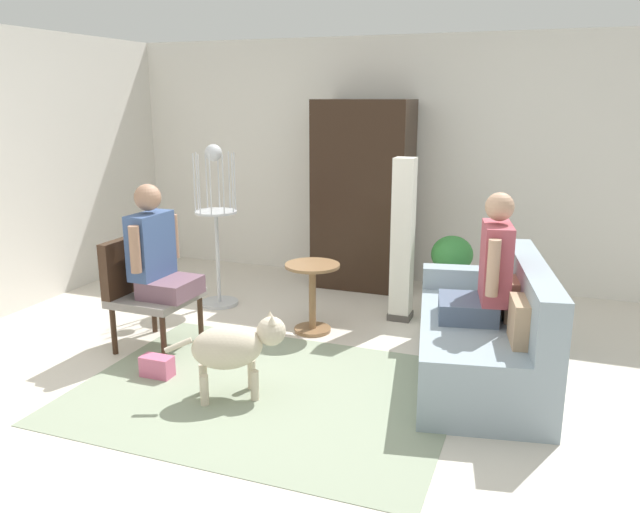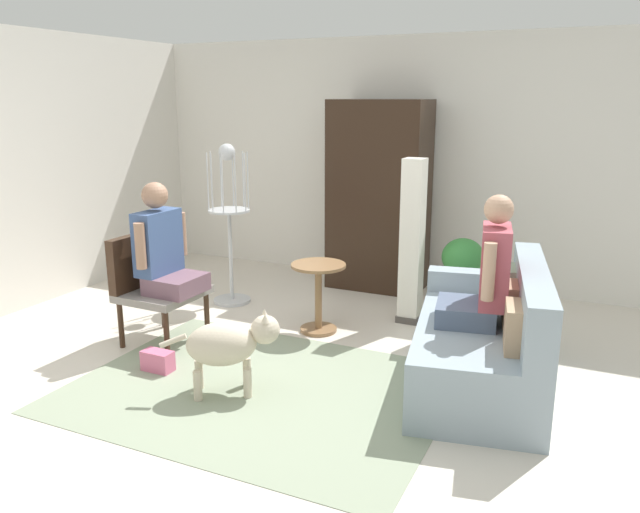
# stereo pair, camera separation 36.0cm
# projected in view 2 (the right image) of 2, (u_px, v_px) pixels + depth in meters

# --- Properties ---
(ground_plane) EXTENTS (6.96, 6.96, 0.00)m
(ground_plane) POSITION_uv_depth(u_px,v_px,m) (281.00, 377.00, 4.49)
(ground_plane) COLOR beige
(back_wall) EXTENTS (6.40, 0.12, 2.55)m
(back_wall) POSITION_uv_depth(u_px,v_px,m) (405.00, 162.00, 6.64)
(back_wall) COLOR silver
(back_wall) RESTS_ON ground
(left_wall) EXTENTS (0.12, 6.09, 2.55)m
(left_wall) POSITION_uv_depth(u_px,v_px,m) (6.00, 173.00, 5.66)
(left_wall) COLOR silver
(left_wall) RESTS_ON ground
(area_rug) EXTENTS (2.50, 1.92, 0.01)m
(area_rug) POSITION_uv_depth(u_px,v_px,m) (259.00, 389.00, 4.30)
(area_rug) COLOR gray
(area_rug) RESTS_ON ground
(couch) EXTENTS (1.10, 1.74, 0.85)m
(couch) POSITION_uv_depth(u_px,v_px,m) (487.00, 342.00, 4.29)
(couch) COLOR #8EA0AD
(couch) RESTS_ON ground
(armchair) EXTENTS (0.57, 0.62, 0.88)m
(armchair) POSITION_uv_depth(u_px,v_px,m) (151.00, 279.00, 5.07)
(armchair) COLOR #382316
(armchair) RESTS_ON ground
(person_on_couch) EXTENTS (0.52, 0.56, 0.88)m
(person_on_couch) POSITION_uv_depth(u_px,v_px,m) (486.00, 275.00, 4.16)
(person_on_couch) COLOR slate
(person_on_armchair) EXTENTS (0.46, 0.56, 0.87)m
(person_on_armchair) POSITION_uv_depth(u_px,v_px,m) (163.00, 249.00, 4.94)
(person_on_armchair) COLOR #725060
(round_end_table) EXTENTS (0.46, 0.46, 0.59)m
(round_end_table) POSITION_uv_depth(u_px,v_px,m) (318.00, 291.00, 5.28)
(round_end_table) COLOR olive
(round_end_table) RESTS_ON ground
(dog) EXTENTS (0.69, 0.50, 0.57)m
(dog) POSITION_uv_depth(u_px,v_px,m) (228.00, 344.00, 4.16)
(dog) COLOR beige
(dog) RESTS_ON ground
(bird_cage_stand) EXTENTS (0.39, 0.39, 1.53)m
(bird_cage_stand) POSITION_uv_depth(u_px,v_px,m) (229.00, 224.00, 5.95)
(bird_cage_stand) COLOR silver
(bird_cage_stand) RESTS_ON ground
(potted_plant) EXTENTS (0.37, 0.37, 0.75)m
(potted_plant) POSITION_uv_depth(u_px,v_px,m) (462.00, 275.00, 5.51)
(potted_plant) COLOR beige
(potted_plant) RESTS_ON ground
(column_lamp) EXTENTS (0.20, 0.20, 1.45)m
(column_lamp) POSITION_uv_depth(u_px,v_px,m) (412.00, 243.00, 5.43)
(column_lamp) COLOR #4C4742
(column_lamp) RESTS_ON ground
(armoire_cabinet) EXTENTS (0.97, 0.56, 1.92)m
(armoire_cabinet) POSITION_uv_depth(u_px,v_px,m) (379.00, 196.00, 6.42)
(armoire_cabinet) COLOR black
(armoire_cabinet) RESTS_ON ground
(handbag) EXTENTS (0.23, 0.12, 0.15)m
(handbag) POSITION_uv_depth(u_px,v_px,m) (158.00, 361.00, 4.57)
(handbag) COLOR #D8668C
(handbag) RESTS_ON ground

